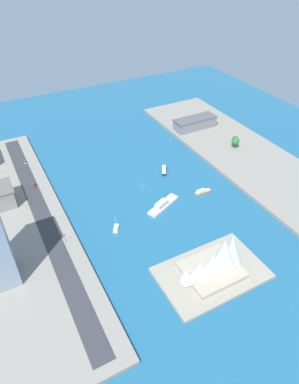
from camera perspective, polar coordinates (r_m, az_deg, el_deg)
The scene contains 15 objects.
ground_plane at distance 260.77m, azimuth -1.15°, elevation 1.03°, with size 440.00×440.00×0.00m, color #23668E.
quay_west at distance 308.94m, azimuth 15.31°, elevation 6.26°, with size 70.00×240.00×2.55m, color gray.
quay_east at distance 242.61m, azimuth -22.26°, elevation -5.26°, with size 70.00×240.00×2.55m, color gray.
peninsula_point at distance 201.50m, azimuth 10.35°, elevation -13.25°, with size 60.87×38.62×2.00m, color #A89E89.
road_strip at distance 242.28m, azimuth -17.65°, elevation -3.62°, with size 11.13×228.00×0.15m, color #38383D.
sailboat_small_white at distance 224.53m, azimuth -5.65°, elevation -6.06°, with size 6.96×8.74×10.79m.
water_taxi_orange at distance 256.13m, azimuth 8.89°, elevation 0.10°, with size 13.53×3.65×3.22m.
ferry_white_commuter at distance 240.15m, azimuth 2.28°, elevation -2.16°, with size 28.57×17.27×5.61m.
patrol_launch_navy at distance 276.15m, azimuth 2.46°, elevation 3.70°, with size 8.97×13.13×4.16m.
warehouse_low_gray at distance 338.71m, azimuth 7.63°, elevation 11.43°, with size 42.74×15.30×10.33m.
pickup_red at distance 269.99m, azimuth -18.82°, elevation 1.08°, with size 1.77×5.11×1.55m.
van_white at distance 300.32m, azimuth -20.15°, elevation 4.71°, with size 1.90×4.47×1.46m.
traffic_light_waterfront at distance 215.62m, azimuth -14.02°, elevation -7.34°, with size 0.36×0.36×6.50m.
opera_landmark at distance 195.18m, azimuth 11.36°, elevation -11.03°, with size 41.96×26.69×24.65m.
park_tree_cluster at distance 312.80m, azimuth 14.24°, elevation 8.40°, with size 11.58×12.49×10.12m.
Camera 1 is at (93.60, 187.40, 155.30)m, focal length 31.73 mm.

